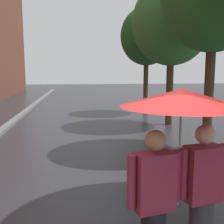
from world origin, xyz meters
TOP-DOWN VIEW (x-y plane):
  - kerb_strip at (-3.20, 10.00)m, footprint 0.30×36.00m
  - street_tree_2 at (3.17, 8.53)m, footprint 3.06×3.06m
  - street_tree_3 at (2.96, 11.74)m, footprint 2.61×2.61m
  - couple_under_umbrella at (0.60, 0.29)m, footprint 1.24×1.24m

SIDE VIEW (x-z plane):
  - kerb_strip at x=-3.20m, z-range 0.00..0.12m
  - couple_under_umbrella at x=0.60m, z-range 0.40..2.43m
  - street_tree_3 at x=2.96m, z-range 1.18..6.49m
  - street_tree_2 at x=3.17m, z-range 1.16..6.81m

